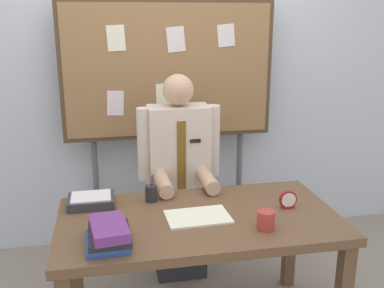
# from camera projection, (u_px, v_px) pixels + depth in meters

# --- Properties ---
(back_wall) EXTENTS (6.40, 0.08, 2.70)m
(back_wall) POSITION_uv_depth(u_px,v_px,m) (165.00, 72.00, 3.42)
(back_wall) COLOR silver
(back_wall) RESTS_ON ground_plane
(desk) EXTENTS (1.50, 0.81, 0.72)m
(desk) POSITION_uv_depth(u_px,v_px,m) (199.00, 231.00, 2.43)
(desk) COLOR brown
(desk) RESTS_ON ground_plane
(person) EXTENTS (0.55, 0.56, 1.41)m
(person) POSITION_uv_depth(u_px,v_px,m) (179.00, 185.00, 3.03)
(person) COLOR #2D2D33
(person) RESTS_ON ground_plane
(bulletin_board) EXTENTS (1.54, 0.09, 1.88)m
(bulletin_board) POSITION_uv_depth(u_px,v_px,m) (169.00, 74.00, 3.22)
(bulletin_board) COLOR #4C3823
(bulletin_board) RESTS_ON ground_plane
(book_stack) EXTENTS (0.21, 0.29, 0.11)m
(book_stack) POSITION_uv_depth(u_px,v_px,m) (109.00, 234.00, 2.09)
(book_stack) COLOR #2D4C99
(book_stack) RESTS_ON desk
(open_notebook) EXTENTS (0.35, 0.24, 0.01)m
(open_notebook) POSITION_uv_depth(u_px,v_px,m) (198.00, 217.00, 2.38)
(open_notebook) COLOR #F4EFCC
(open_notebook) RESTS_ON desk
(desk_clock) EXTENTS (0.10, 0.04, 0.10)m
(desk_clock) POSITION_uv_depth(u_px,v_px,m) (288.00, 200.00, 2.50)
(desk_clock) COLOR maroon
(desk_clock) RESTS_ON desk
(coffee_mug) EXTENTS (0.09, 0.09, 0.10)m
(coffee_mug) POSITION_uv_depth(u_px,v_px,m) (266.00, 220.00, 2.25)
(coffee_mug) COLOR #B23833
(coffee_mug) RESTS_ON desk
(pen_holder) EXTENTS (0.07, 0.07, 0.16)m
(pen_holder) POSITION_uv_depth(u_px,v_px,m) (151.00, 193.00, 2.59)
(pen_holder) COLOR #262626
(pen_holder) RESTS_ON desk
(paper_tray) EXTENTS (0.26, 0.20, 0.06)m
(paper_tray) POSITION_uv_depth(u_px,v_px,m) (91.00, 201.00, 2.54)
(paper_tray) COLOR #333338
(paper_tray) RESTS_ON desk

